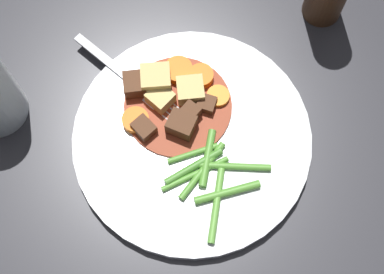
{
  "coord_description": "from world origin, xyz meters",
  "views": [
    {
      "loc": [
        -0.19,
        0.08,
        0.61
      ],
      "look_at": [
        0.0,
        0.0,
        0.02
      ],
      "focal_mm": 52.54,
      "sensor_mm": 36.0,
      "label": 1
    }
  ],
  "objects_px": {
    "potato_chunk_0": "(190,90)",
    "carrot_slice_3": "(136,120)",
    "carrot_slice_0": "(201,77)",
    "meat_chunk_3": "(135,85)",
    "fork": "(135,83)",
    "meat_chunk_4": "(144,128)",
    "dinner_plate": "(192,139)",
    "meat_chunk_2": "(189,115)",
    "carrot_slice_1": "(179,71)",
    "potato_chunk_1": "(160,98)",
    "potato_chunk_2": "(156,80)",
    "carrot_slice_2": "(218,96)",
    "meat_chunk_0": "(206,104)",
    "meat_chunk_1": "(181,125)"
  },
  "relations": [
    {
      "from": "potato_chunk_0",
      "to": "carrot_slice_3",
      "type": "bearing_deg",
      "value": 95.81
    },
    {
      "from": "carrot_slice_0",
      "to": "meat_chunk_3",
      "type": "bearing_deg",
      "value": 75.9
    },
    {
      "from": "carrot_slice_3",
      "to": "fork",
      "type": "xyz_separation_m",
      "value": [
        0.04,
        -0.02,
        -0.0
      ]
    },
    {
      "from": "meat_chunk_4",
      "to": "dinner_plate",
      "type": "bearing_deg",
      "value": -121.27
    },
    {
      "from": "meat_chunk_2",
      "to": "meat_chunk_3",
      "type": "bearing_deg",
      "value": 35.94
    },
    {
      "from": "fork",
      "to": "carrot_slice_1",
      "type": "bearing_deg",
      "value": -98.58
    },
    {
      "from": "meat_chunk_2",
      "to": "carrot_slice_1",
      "type": "bearing_deg",
      "value": -11.36
    },
    {
      "from": "potato_chunk_1",
      "to": "meat_chunk_2",
      "type": "distance_m",
      "value": 0.04
    },
    {
      "from": "fork",
      "to": "potato_chunk_2",
      "type": "bearing_deg",
      "value": -118.93
    },
    {
      "from": "carrot_slice_2",
      "to": "carrot_slice_3",
      "type": "relative_size",
      "value": 0.85
    },
    {
      "from": "carrot_slice_2",
      "to": "fork",
      "type": "height_order",
      "value": "carrot_slice_2"
    },
    {
      "from": "meat_chunk_4",
      "to": "potato_chunk_1",
      "type": "bearing_deg",
      "value": -50.27
    },
    {
      "from": "dinner_plate",
      "to": "meat_chunk_2",
      "type": "xyz_separation_m",
      "value": [
        0.02,
        -0.01,
        0.02
      ]
    },
    {
      "from": "carrot_slice_0",
      "to": "carrot_slice_2",
      "type": "distance_m",
      "value": 0.03
    },
    {
      "from": "carrot_slice_2",
      "to": "meat_chunk_4",
      "type": "xyz_separation_m",
      "value": [
        -0.0,
        0.09,
        0.0
      ]
    },
    {
      "from": "meat_chunk_0",
      "to": "meat_chunk_2",
      "type": "height_order",
      "value": "meat_chunk_2"
    },
    {
      "from": "potato_chunk_1",
      "to": "meat_chunk_2",
      "type": "height_order",
      "value": "potato_chunk_1"
    },
    {
      "from": "carrot_slice_1",
      "to": "meat_chunk_1",
      "type": "xyz_separation_m",
      "value": [
        -0.06,
        0.02,
        0.01
      ]
    },
    {
      "from": "carrot_slice_2",
      "to": "meat_chunk_4",
      "type": "height_order",
      "value": "meat_chunk_4"
    },
    {
      "from": "meat_chunk_0",
      "to": "meat_chunk_1",
      "type": "distance_m",
      "value": 0.04
    },
    {
      "from": "dinner_plate",
      "to": "meat_chunk_1",
      "type": "distance_m",
      "value": 0.03
    },
    {
      "from": "meat_chunk_0",
      "to": "meat_chunk_3",
      "type": "distance_m",
      "value": 0.08
    },
    {
      "from": "dinner_plate",
      "to": "carrot_slice_0",
      "type": "bearing_deg",
      "value": -31.76
    },
    {
      "from": "carrot_slice_0",
      "to": "potato_chunk_2",
      "type": "bearing_deg",
      "value": 75.88
    },
    {
      "from": "carrot_slice_3",
      "to": "potato_chunk_2",
      "type": "height_order",
      "value": "potato_chunk_2"
    },
    {
      "from": "carrot_slice_0",
      "to": "carrot_slice_1",
      "type": "xyz_separation_m",
      "value": [
        0.02,
        0.02,
        -0.0
      ]
    },
    {
      "from": "potato_chunk_2",
      "to": "potato_chunk_0",
      "type": "bearing_deg",
      "value": -128.87
    },
    {
      "from": "meat_chunk_4",
      "to": "fork",
      "type": "height_order",
      "value": "meat_chunk_4"
    },
    {
      "from": "carrot_slice_0",
      "to": "potato_chunk_0",
      "type": "bearing_deg",
      "value": 123.73
    },
    {
      "from": "meat_chunk_2",
      "to": "potato_chunk_0",
      "type": "bearing_deg",
      "value": -26.71
    },
    {
      "from": "meat_chunk_2",
      "to": "carrot_slice_2",
      "type": "bearing_deg",
      "value": -77.08
    },
    {
      "from": "carrot_slice_0",
      "to": "fork",
      "type": "distance_m",
      "value": 0.08
    },
    {
      "from": "meat_chunk_0",
      "to": "carrot_slice_3",
      "type": "bearing_deg",
      "value": 79.79
    },
    {
      "from": "carrot_slice_0",
      "to": "meat_chunk_2",
      "type": "relative_size",
      "value": 1.2
    },
    {
      "from": "meat_chunk_1",
      "to": "meat_chunk_3",
      "type": "bearing_deg",
      "value": 23.58
    },
    {
      "from": "potato_chunk_2",
      "to": "potato_chunk_1",
      "type": "bearing_deg",
      "value": 170.47
    },
    {
      "from": "carrot_slice_3",
      "to": "potato_chunk_1",
      "type": "relative_size",
      "value": 1.16
    },
    {
      "from": "potato_chunk_2",
      "to": "meat_chunk_4",
      "type": "bearing_deg",
      "value": 143.81
    },
    {
      "from": "potato_chunk_0",
      "to": "meat_chunk_0",
      "type": "height_order",
      "value": "potato_chunk_0"
    },
    {
      "from": "carrot_slice_2",
      "to": "carrot_slice_1",
      "type": "bearing_deg",
      "value": 31.81
    },
    {
      "from": "carrot_slice_0",
      "to": "potato_chunk_2",
      "type": "xyz_separation_m",
      "value": [
        0.01,
        0.05,
        0.01
      ]
    },
    {
      "from": "carrot_slice_3",
      "to": "meat_chunk_0",
      "type": "bearing_deg",
      "value": -100.21
    },
    {
      "from": "dinner_plate",
      "to": "carrot_slice_2",
      "type": "bearing_deg",
      "value": -55.45
    },
    {
      "from": "potato_chunk_1",
      "to": "meat_chunk_1",
      "type": "xyz_separation_m",
      "value": [
        -0.04,
        -0.01,
        0.0
      ]
    },
    {
      "from": "potato_chunk_0",
      "to": "meat_chunk_4",
      "type": "bearing_deg",
      "value": 107.68
    },
    {
      "from": "carrot_slice_1",
      "to": "potato_chunk_2",
      "type": "relative_size",
      "value": 1.0
    },
    {
      "from": "potato_chunk_0",
      "to": "meat_chunk_4",
      "type": "height_order",
      "value": "potato_chunk_0"
    },
    {
      "from": "carrot_slice_0",
      "to": "meat_chunk_3",
      "type": "relative_size",
      "value": 1.06
    },
    {
      "from": "carrot_slice_3",
      "to": "potato_chunk_0",
      "type": "distance_m",
      "value": 0.07
    },
    {
      "from": "carrot_slice_2",
      "to": "meat_chunk_3",
      "type": "relative_size",
      "value": 0.97
    }
  ]
}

